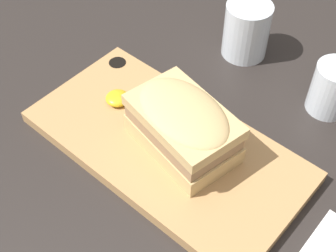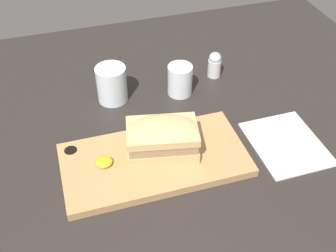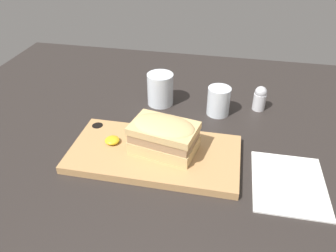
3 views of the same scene
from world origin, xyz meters
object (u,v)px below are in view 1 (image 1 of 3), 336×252
object	(u,v)px
serving_board	(166,145)
water_glass	(246,33)
sandwich	(183,124)
wine_glass	(332,90)

from	to	relation	value
serving_board	water_glass	bearing A→B (deg)	99.23
sandwich	water_glass	size ratio (longest dim) A/B	1.74
serving_board	sandwich	distance (cm)	5.76
water_glass	wine_glass	world-z (taller)	water_glass
sandwich	wine_glass	distance (cm)	24.37
serving_board	wine_glass	world-z (taller)	wine_glass
water_glass	sandwich	bearing A→B (deg)	-75.38
serving_board	sandwich	bearing A→B (deg)	24.98
sandwich	serving_board	bearing A→B (deg)	-155.02
serving_board	sandwich	world-z (taller)	sandwich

